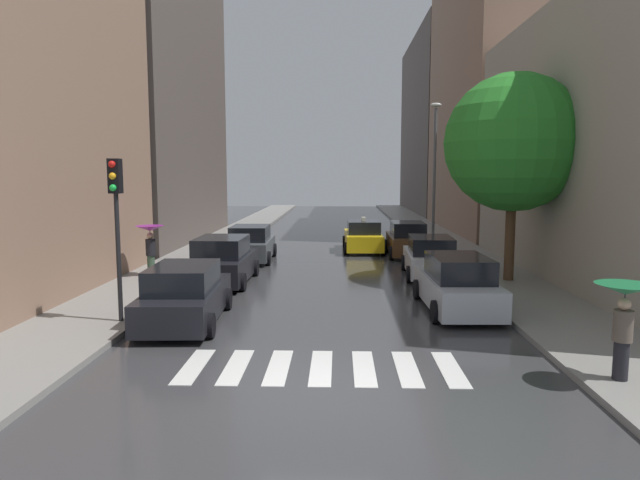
# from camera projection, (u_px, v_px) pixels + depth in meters

# --- Properties ---
(ground_plane) EXTENTS (28.00, 72.00, 0.04)m
(ground_plane) POSITION_uv_depth(u_px,v_px,m) (333.00, 241.00, 34.32)
(ground_plane) COLOR #38383A
(sidewalk_left) EXTENTS (3.00, 72.00, 0.15)m
(sidewalk_left) POSITION_uv_depth(u_px,v_px,m) (227.00, 239.00, 34.53)
(sidewalk_left) COLOR gray
(sidewalk_left) RESTS_ON ground
(sidewalk_right) EXTENTS (3.00, 72.00, 0.15)m
(sidewalk_right) POSITION_uv_depth(u_px,v_px,m) (440.00, 240.00, 34.10)
(sidewalk_right) COLOR gray
(sidewalk_right) RESTS_ON ground
(crosswalk_stripes) EXTENTS (5.85, 2.20, 0.01)m
(crosswalk_stripes) POSITION_uv_depth(u_px,v_px,m) (321.00, 368.00, 11.84)
(crosswalk_stripes) COLOR silver
(crosswalk_stripes) RESTS_ON ground
(building_left_mid) EXTENTS (6.00, 16.26, 24.55)m
(building_left_mid) POSITION_uv_depth(u_px,v_px,m) (146.00, 33.00, 32.99)
(building_left_mid) COLOR #564C47
(building_left_mid) RESTS_ON ground
(building_right_near) EXTENTS (6.00, 19.12, 10.30)m
(building_right_near) POSITION_uv_depth(u_px,v_px,m) (632.00, 143.00, 20.44)
(building_right_near) COLOR #9E9384
(building_right_near) RESTS_ON ground
(building_right_mid) EXTENTS (6.00, 17.51, 19.16)m
(building_right_mid) POSITION_uv_depth(u_px,v_px,m) (494.00, 93.00, 38.69)
(building_right_mid) COLOR #8C6B56
(building_right_mid) RESTS_ON ground
(building_right_far) EXTENTS (6.00, 21.36, 17.98)m
(building_right_far) POSITION_uv_depth(u_px,v_px,m) (441.00, 126.00, 58.56)
(building_right_far) COLOR #564C47
(building_right_far) RESTS_ON ground
(parked_car_left_nearest) EXTENTS (2.22, 4.59, 1.63)m
(parked_car_left_nearest) POSITION_uv_depth(u_px,v_px,m) (185.00, 296.00, 15.28)
(parked_car_left_nearest) COLOR black
(parked_car_left_nearest) RESTS_ON ground
(parked_car_left_second) EXTENTS (2.19, 4.51, 1.74)m
(parked_car_left_second) POSITION_uv_depth(u_px,v_px,m) (223.00, 262.00, 20.89)
(parked_car_left_second) COLOR black
(parked_car_left_second) RESTS_ON ground
(parked_car_left_third) EXTENTS (2.16, 4.18, 1.66)m
(parked_car_left_third) POSITION_uv_depth(u_px,v_px,m) (251.00, 244.00, 26.25)
(parked_car_left_third) COLOR #474C51
(parked_car_left_third) RESTS_ON ground
(parked_car_right_nearest) EXTENTS (2.12, 4.60, 1.67)m
(parked_car_right_nearest) POSITION_uv_depth(u_px,v_px,m) (457.00, 285.00, 16.68)
(parked_car_right_nearest) COLOR #B2B7BF
(parked_car_right_nearest) RESTS_ON ground
(parked_car_right_second) EXTENTS (2.18, 4.32, 1.61)m
(parked_car_right_second) POSITION_uv_depth(u_px,v_px,m) (430.00, 258.00, 22.21)
(parked_car_right_second) COLOR silver
(parked_car_right_second) RESTS_ON ground
(parked_car_right_third) EXTENTS (2.00, 4.34, 1.70)m
(parked_car_right_third) POSITION_uv_depth(u_px,v_px,m) (407.00, 240.00, 27.89)
(parked_car_right_third) COLOR brown
(parked_car_right_third) RESTS_ON ground
(taxi_midroad) EXTENTS (2.13, 4.39, 1.81)m
(taxi_midroad) POSITION_uv_depth(u_px,v_px,m) (363.00, 237.00, 29.56)
(taxi_midroad) COLOR yellow
(taxi_midroad) RESTS_ON ground
(pedestrian_foreground) EXTENTS (1.08, 1.08, 1.94)m
(pedestrian_foreground) POSITION_uv_depth(u_px,v_px,m) (150.00, 239.00, 21.44)
(pedestrian_foreground) COLOR #38513D
(pedestrian_foreground) RESTS_ON sidewalk_left
(pedestrian_near_tree) EXTENTS (1.10, 1.10, 1.86)m
(pedestrian_near_tree) POSITION_uv_depth(u_px,v_px,m) (624.00, 308.00, 10.59)
(pedestrian_near_tree) COLOR black
(pedestrian_near_tree) RESTS_ON sidewalk_right
(street_tree_right) EXTENTS (4.98, 4.98, 7.51)m
(street_tree_right) POSITION_uv_depth(u_px,v_px,m) (514.00, 143.00, 20.27)
(street_tree_right) COLOR #513823
(street_tree_right) RESTS_ON sidewalk_right
(traffic_light_left_corner) EXTENTS (0.30, 0.42, 4.30)m
(traffic_light_left_corner) POSITION_uv_depth(u_px,v_px,m) (116.00, 204.00, 14.66)
(traffic_light_left_corner) COLOR black
(traffic_light_left_corner) RESTS_ON sidewalk_left
(lamp_post_right) EXTENTS (0.60, 0.28, 7.68)m
(lamp_post_right) POSITION_uv_depth(u_px,v_px,m) (435.00, 165.00, 30.51)
(lamp_post_right) COLOR #595B60
(lamp_post_right) RESTS_ON sidewalk_right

